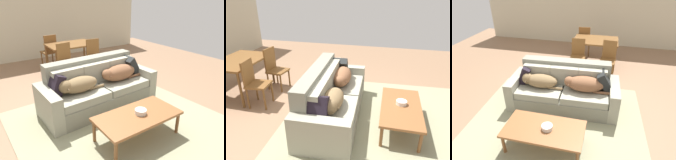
# 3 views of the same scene
# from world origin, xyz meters

# --- Properties ---
(ground_plane) EXTENTS (10.00, 10.00, 0.00)m
(ground_plane) POSITION_xyz_m (0.00, 0.00, 0.00)
(ground_plane) COLOR #8D6A4E
(back_partition) EXTENTS (8.00, 0.12, 2.70)m
(back_partition) POSITION_xyz_m (0.00, 4.00, 1.35)
(back_partition) COLOR beige
(back_partition) RESTS_ON ground
(area_rug) EXTENTS (3.41, 3.54, 0.01)m
(area_rug) POSITION_xyz_m (-0.01, -0.92, 0.01)
(area_rug) COLOR gray
(area_rug) RESTS_ON ground
(couch) EXTENTS (2.24, 0.98, 0.92)m
(couch) POSITION_xyz_m (-0.01, -0.02, 0.35)
(couch) COLOR gray
(couch) RESTS_ON ground
(dog_on_left_cushion) EXTENTS (0.84, 0.37, 0.28)m
(dog_on_left_cushion) POSITION_xyz_m (-0.49, -0.18, 0.60)
(dog_on_left_cushion) COLOR olive
(dog_on_left_cushion) RESTS_ON couch
(dog_on_right_cushion) EXTENTS (0.90, 0.38, 0.30)m
(dog_on_right_cushion) POSITION_xyz_m (0.41, -0.12, 0.62)
(dog_on_right_cushion) COLOR brown
(dog_on_right_cushion) RESTS_ON couch
(throw_pillow_by_left_arm) EXTENTS (0.31, 0.39, 0.41)m
(throw_pillow_by_left_arm) POSITION_xyz_m (-0.83, -0.01, 0.64)
(throw_pillow_by_left_arm) COLOR black
(throw_pillow_by_left_arm) RESTS_ON couch
(throw_pillow_by_right_arm) EXTENTS (0.37, 0.44, 0.43)m
(throw_pillow_by_right_arm) POSITION_xyz_m (0.80, 0.06, 0.65)
(throw_pillow_by_right_arm) COLOR black
(throw_pillow_by_right_arm) RESTS_ON couch
(coffee_table) EXTENTS (1.27, 0.64, 0.40)m
(coffee_table) POSITION_xyz_m (-0.04, -1.22, 0.36)
(coffee_table) COLOR brown
(coffee_table) RESTS_ON ground
(bowl_on_coffee_table) EXTENTS (0.17, 0.17, 0.07)m
(bowl_on_coffee_table) POSITION_xyz_m (0.01, -1.23, 0.44)
(bowl_on_coffee_table) COLOR silver
(bowl_on_coffee_table) RESTS_ON coffee_table
(dining_table) EXTENTS (1.26, 0.88, 0.78)m
(dining_table) POSITION_xyz_m (0.42, 2.12, 0.70)
(dining_table) COLOR brown
(dining_table) RESTS_ON ground
(dining_chair_near_left) EXTENTS (0.44, 0.44, 0.94)m
(dining_chair_near_left) POSITION_xyz_m (0.01, 1.52, 0.52)
(dining_chair_near_left) COLOR brown
(dining_chair_near_left) RESTS_ON ground
(dining_chair_near_right) EXTENTS (0.44, 0.44, 0.94)m
(dining_chair_near_right) POSITION_xyz_m (0.82, 1.55, 0.51)
(dining_chair_near_right) COLOR brown
(dining_chair_near_right) RESTS_ON ground
(dining_chair_far_left) EXTENTS (0.44, 0.44, 0.97)m
(dining_chair_far_left) POSITION_xyz_m (0.01, 2.74, 0.54)
(dining_chair_far_left) COLOR brown
(dining_chair_far_left) RESTS_ON ground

